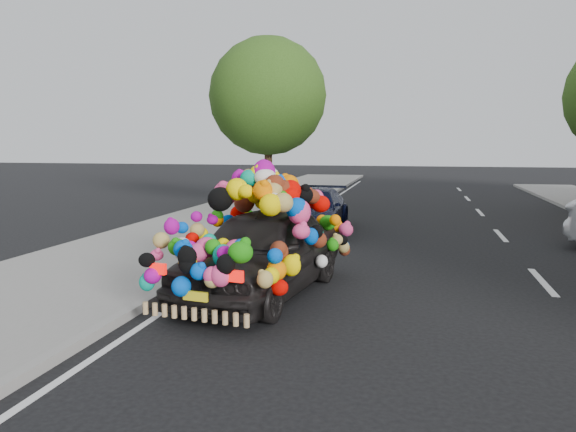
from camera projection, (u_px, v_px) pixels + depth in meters
name	position (u px, v px, depth m)	size (l,w,h in m)	color
ground	(335.00, 271.00, 10.44)	(100.00, 100.00, 0.00)	black
sidewalk	(125.00, 258.00, 11.39)	(4.00, 60.00, 0.12)	gray
kerb	(215.00, 262.00, 10.96)	(0.15, 60.00, 0.13)	gray
lane_markings	(542.00, 282.00, 9.64)	(6.00, 50.00, 0.01)	silver
tree_near_sidewalk	(268.00, 96.00, 19.95)	(4.20, 4.20, 6.13)	#332114
plush_art_car	(262.00, 230.00, 8.77)	(2.56, 4.43, 2.01)	black
navy_sedan	(312.00, 211.00, 15.00)	(1.63, 4.01, 1.16)	black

